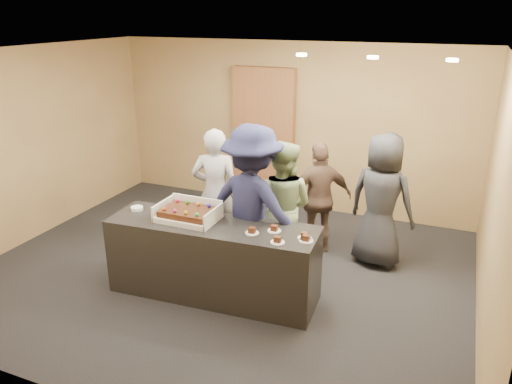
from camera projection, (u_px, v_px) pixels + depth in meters
The scene contains 17 objects.
room at pixel (221, 170), 5.94m from camera, with size 6.04×6.00×2.70m.
serving_counter at pixel (213, 260), 5.72m from camera, with size 2.40×0.70×0.90m, color black.
storage_cabinet at pixel (264, 138), 8.25m from camera, with size 1.04×0.15×2.30m, color brown.
cake_box at pixel (189, 215), 5.69m from camera, with size 0.68×0.47×0.20m.
sheet_cake at pixel (188, 212), 5.65m from camera, with size 0.58×0.40×0.11m.
plate_stack at pixel (137, 208), 5.95m from camera, with size 0.15×0.15×0.04m, color white.
slice_a at pixel (252, 231), 5.33m from camera, with size 0.15×0.15×0.07m.
slice_b at pixel (274, 229), 5.38m from camera, with size 0.15×0.15×0.07m.
slice_c at pixel (278, 240), 5.12m from camera, with size 0.15×0.15×0.07m.
slice_d at pixel (305, 236), 5.21m from camera, with size 0.15×0.15×0.07m.
slice_e at pixel (306, 239), 5.15m from camera, with size 0.15×0.15×0.07m.
person_server_grey at pixel (216, 193), 6.61m from camera, with size 0.63×0.42×1.74m, color #B1B0B6.
person_sage_man at pixel (282, 207), 6.20m from camera, with size 0.82×0.64×1.68m, color #8BA576.
person_navy_man at pixel (253, 207), 5.82m from camera, with size 1.27×0.73×1.96m, color #1C1E42.
person_brown_extra at pixel (320, 199), 6.68m from camera, with size 0.90×0.37×1.54m, color brown.
person_dark_suit at pixel (381, 200), 6.32m from camera, with size 0.86×0.56×1.75m, color #27272C.
ceiling_spotlights at pixel (373, 57), 5.34m from camera, with size 1.72×0.12×0.03m.
Camera 1 is at (2.57, -5.07, 3.16)m, focal length 35.00 mm.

